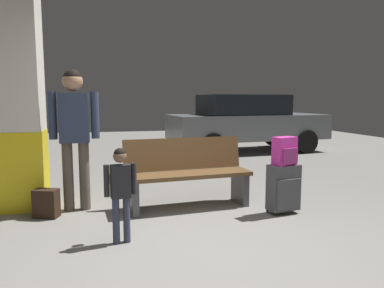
% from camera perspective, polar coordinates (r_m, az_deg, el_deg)
% --- Properties ---
extents(ground_plane, '(18.00, 18.00, 0.10)m').
position_cam_1_polar(ground_plane, '(7.22, -6.15, -4.58)').
color(ground_plane, gray).
extents(structural_pillar, '(0.57, 0.57, 2.84)m').
position_cam_1_polar(structural_pillar, '(5.10, -25.46, 6.47)').
color(structural_pillar, yellow).
rests_on(structural_pillar, ground_plane).
extents(bench, '(1.64, 0.66, 0.89)m').
position_cam_1_polar(bench, '(4.75, -0.74, -4.58)').
color(bench, brown).
rests_on(bench, ground_plane).
extents(suitcase, '(0.41, 0.28, 0.60)m').
position_cam_1_polar(suitcase, '(4.64, 14.12, -6.62)').
color(suitcase, '#4C4C51').
rests_on(suitcase, ground_plane).
extents(backpack_bright, '(0.32, 0.26, 0.34)m').
position_cam_1_polar(backpack_bright, '(4.56, 14.30, -1.11)').
color(backpack_bright, '#D833A5').
rests_on(backpack_bright, suitcase).
extents(child, '(0.31, 0.18, 0.94)m').
position_cam_1_polar(child, '(3.59, -11.12, -6.32)').
color(child, '#33384C').
rests_on(child, ground_plane).
extents(adult, '(0.60, 0.24, 1.76)m').
position_cam_1_polar(adult, '(4.75, -17.89, 2.94)').
color(adult, brown).
rests_on(adult, ground_plane).
extents(backpack_dark_floor, '(0.32, 0.27, 0.34)m').
position_cam_1_polar(backpack_dark_floor, '(4.72, -21.74, -8.62)').
color(backpack_dark_floor, black).
rests_on(backpack_dark_floor, ground_plane).
extents(parked_car_near, '(4.22, 2.04, 1.51)m').
position_cam_1_polar(parked_car_near, '(9.87, 8.39, 3.50)').
color(parked_car_near, slate).
rests_on(parked_car_near, ground_plane).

